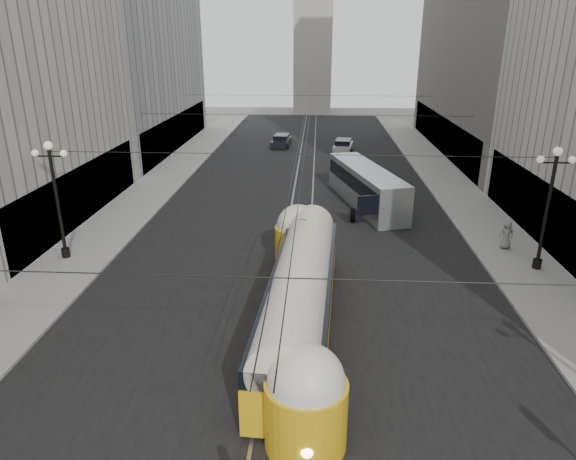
# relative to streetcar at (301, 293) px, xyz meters

# --- Properties ---
(road) EXTENTS (20.00, 85.00, 0.02)m
(road) POSITION_rel_streetcar_xyz_m (-0.50, 20.95, -1.66)
(road) COLOR black
(road) RESTS_ON ground
(sidewalk_left) EXTENTS (4.00, 72.00, 0.15)m
(sidewalk_left) POSITION_rel_streetcar_xyz_m (-12.50, 24.45, -1.58)
(sidewalk_left) COLOR gray
(sidewalk_left) RESTS_ON ground
(sidewalk_right) EXTENTS (4.00, 72.00, 0.15)m
(sidewalk_right) POSITION_rel_streetcar_xyz_m (11.50, 24.45, -1.58)
(sidewalk_right) COLOR gray
(sidewalk_right) RESTS_ON ground
(rail_left) EXTENTS (0.12, 85.00, 0.04)m
(rail_left) POSITION_rel_streetcar_xyz_m (-1.25, 20.95, -1.66)
(rail_left) COLOR gray
(rail_left) RESTS_ON ground
(rail_right) EXTENTS (0.12, 85.00, 0.04)m
(rail_right) POSITION_rel_streetcar_xyz_m (0.25, 20.95, -1.66)
(rail_right) COLOR gray
(rail_right) RESTS_ON ground
(building_left_far) EXTENTS (12.60, 28.60, 28.60)m
(building_left_far) POSITION_rel_streetcar_xyz_m (-20.49, 36.45, 12.65)
(building_left_far) COLOR #999999
(building_left_far) RESTS_ON ground
(distant_tower) EXTENTS (6.00, 6.00, 31.36)m
(distant_tower) POSITION_rel_streetcar_xyz_m (-0.50, 68.45, 13.31)
(distant_tower) COLOR #B2AFA8
(distant_tower) RESTS_ON ground
(lamppost_left_mid) EXTENTS (1.86, 0.44, 6.37)m
(lamppost_left_mid) POSITION_rel_streetcar_xyz_m (-13.10, 6.45, 2.09)
(lamppost_left_mid) COLOR black
(lamppost_left_mid) RESTS_ON sidewalk_left
(lamppost_right_mid) EXTENTS (1.86, 0.44, 6.37)m
(lamppost_right_mid) POSITION_rel_streetcar_xyz_m (12.10, 6.45, 2.09)
(lamppost_right_mid) COLOR black
(lamppost_right_mid) RESTS_ON sidewalk_right
(catenary) EXTENTS (25.00, 72.00, 0.23)m
(catenary) POSITION_rel_streetcar_xyz_m (-0.38, 19.94, 4.23)
(catenary) COLOR black
(catenary) RESTS_ON ground
(streetcar) EXTENTS (3.20, 15.52, 3.39)m
(streetcar) POSITION_rel_streetcar_xyz_m (0.00, 0.00, 0.00)
(streetcar) COLOR gold
(streetcar) RESTS_ON ground
(city_bus) EXTENTS (5.06, 11.22, 2.76)m
(city_bus) POSITION_rel_streetcar_xyz_m (4.10, 17.24, -0.15)
(city_bus) COLOR #A8ABAD
(city_bus) RESTS_ON ground
(sedan_white_far) EXTENTS (2.35, 4.50, 1.36)m
(sedan_white_far) POSITION_rel_streetcar_xyz_m (3.28, 35.85, -1.04)
(sedan_white_far) COLOR silver
(sedan_white_far) RESTS_ON ground
(sedan_dark_far) EXTENTS (2.15, 4.40, 1.34)m
(sedan_dark_far) POSITION_rel_streetcar_xyz_m (-3.48, 38.46, -1.05)
(sedan_dark_far) COLOR black
(sedan_dark_far) RESTS_ON ground
(pedestrian_sidewalk_right) EXTENTS (0.83, 0.53, 1.67)m
(pedestrian_sidewalk_right) POSITION_rel_streetcar_xyz_m (11.34, 9.10, -0.67)
(pedestrian_sidewalk_right) COLOR slate
(pedestrian_sidewalk_right) RESTS_ON sidewalk_right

